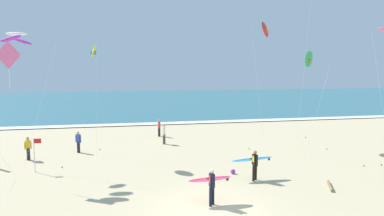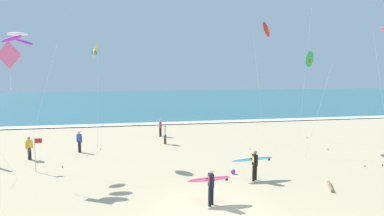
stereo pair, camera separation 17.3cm
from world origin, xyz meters
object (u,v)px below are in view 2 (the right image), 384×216
kite_diamond_rose_close (8,58)px  kite_delta_scarlet_mid (267,30)px  surfer_trailing (210,182)px  kite_arc_ivory_outer (18,38)px  bystander_red_top (160,128)px  bystander_blue_top (79,142)px  surfer_lead (253,161)px  bystander_white_top (165,134)px  bystander_yellow_top (29,148)px  kite_delta_emerald_low (309,59)px  driftwood_log (330,186)px  beach_ball (233,172)px  lifeguard_flag (36,151)px  kite_delta_golden_far (94,51)px

kite_diamond_rose_close → kite_delta_scarlet_mid: bearing=19.6°
surfer_trailing → kite_delta_scarlet_mid: kite_delta_scarlet_mid is taller
kite_arc_ivory_outer → bystander_red_top: 14.63m
kite_diamond_rose_close → bystander_blue_top: (2.85, 5.50, -5.94)m
surfer_lead → bystander_white_top: surfer_lead is taller
bystander_yellow_top → bystander_white_top: bearing=18.0°
surfer_trailing → bystander_yellow_top: 14.22m
surfer_lead → kite_delta_scarlet_mid: size_ratio=0.25×
bystander_yellow_top → kite_delta_emerald_low: bearing=-10.7°
kite_delta_emerald_low → driftwood_log: size_ratio=4.86×
beach_ball → bystander_red_top: bearing=104.1°
lifeguard_flag → beach_ball: 11.84m
kite_delta_golden_far → bystander_yellow_top: bearing=178.0°
kite_diamond_rose_close → surfer_lead: bearing=-12.8°
kite_arc_ivory_outer → bystander_blue_top: kite_arc_ivory_outer is taller
kite_diamond_rose_close → bystander_yellow_top: size_ratio=4.83×
kite_delta_golden_far → bystander_yellow_top: (-4.49, 0.15, -6.55)m
kite_diamond_rose_close → bystander_white_top: (9.43, 7.12, -5.94)m
surfer_trailing → bystander_yellow_top: surfer_trailing is taller
bystander_yellow_top → driftwood_log: bearing=-28.1°
kite_delta_emerald_low → bystander_yellow_top: kite_delta_emerald_low is taller
kite_delta_scarlet_mid → bystander_red_top: (-8.46, 4.07, -8.59)m
bystander_blue_top → driftwood_log: size_ratio=1.05×
kite_diamond_rose_close → beach_ball: bearing=-8.1°
kite_delta_emerald_low → bystander_white_top: size_ratio=4.64×
surfer_trailing → lifeguard_flag: (-9.03, 6.83, 0.22)m
bystander_red_top → bystander_blue_top: same height
surfer_trailing → kite_delta_emerald_low: 11.99m
kite_delta_golden_far → bystander_yellow_top: 7.95m
bystander_blue_top → bystander_white_top: (6.58, 1.62, 0.00)m
kite_delta_scarlet_mid → beach_ball: kite_delta_scarlet_mid is taller
lifeguard_flag → bystander_red_top: bearing=48.4°
surfer_trailing → bystander_red_top: (-0.61, 16.34, -0.23)m
bystander_blue_top → driftwood_log: bearing=-37.3°
surfer_trailing → bystander_white_top: (-0.55, 13.04, -0.23)m
surfer_trailing → surfer_lead: bearing=42.1°
bystander_blue_top → beach_ball: bearing=-37.2°
kite_arc_ivory_outer → lifeguard_flag: size_ratio=3.96×
kite_arc_ivory_outer → driftwood_log: size_ratio=5.48×
bystander_blue_top → bystander_white_top: same height
lifeguard_flag → kite_delta_golden_far: bearing=41.3°
beach_ball → driftwood_log: 5.35m
driftwood_log → bystander_red_top: bearing=115.2°
kite_arc_ivory_outer → surfer_trailing: bearing=-37.5°
bystander_blue_top → kite_delta_golden_far: bearing=-49.9°
surfer_lead → bystander_yellow_top: bearing=152.5°
bystander_yellow_top → surfer_trailing: bearing=-44.1°
beach_ball → driftwood_log: bearing=-37.7°
bystander_blue_top → kite_arc_ivory_outer: bearing=-125.9°
driftwood_log → bystander_yellow_top: bearing=151.9°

